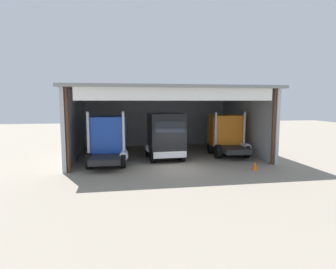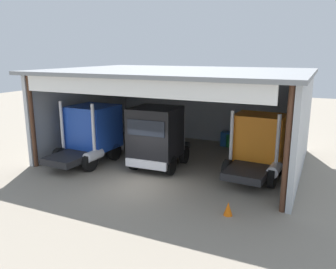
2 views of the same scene
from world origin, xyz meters
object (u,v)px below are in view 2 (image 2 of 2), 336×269
at_px(truck_blue_right_bay, 91,132).
at_px(truck_black_center_left_bay, 157,136).
at_px(traffic_cone, 228,209).
at_px(truck_orange_yard_outside, 258,144).
at_px(tool_cart, 228,139).
at_px(oil_drum, 230,140).

xyz_separation_m(truck_blue_right_bay, truck_black_center_left_bay, (4.13, 0.46, 0.09)).
bearing_deg(traffic_cone, truck_orange_yard_outside, 88.69).
height_order(truck_orange_yard_outside, traffic_cone, truck_orange_yard_outside).
distance_m(truck_orange_yard_outside, traffic_cone, 5.37).
xyz_separation_m(truck_blue_right_bay, tool_cart, (6.47, 6.70, -1.26)).
bearing_deg(truck_black_center_left_bay, tool_cart, -113.35).
bearing_deg(oil_drum, traffic_cone, -75.37).
bearing_deg(truck_black_center_left_bay, truck_orange_yard_outside, -169.39).
distance_m(truck_orange_yard_outside, tool_cart, 5.90).
bearing_deg(oil_drum, tool_cart, 148.88).
xyz_separation_m(truck_black_center_left_bay, tool_cart, (2.34, 6.24, -1.34)).
relative_size(truck_black_center_left_bay, traffic_cone, 8.22).
xyz_separation_m(truck_orange_yard_outside, traffic_cone, (-0.12, -5.19, -1.40)).
relative_size(truck_blue_right_bay, oil_drum, 5.42).
bearing_deg(truck_black_center_left_bay, oil_drum, -115.21).
bearing_deg(truck_orange_yard_outside, truck_blue_right_bay, -166.48).
distance_m(truck_blue_right_bay, truck_orange_yard_outside, 9.56).
relative_size(truck_black_center_left_bay, oil_drum, 5.19).
bearing_deg(truck_black_center_left_bay, truck_blue_right_bay, 3.54).
xyz_separation_m(truck_black_center_left_bay, traffic_cone, (5.15, -3.93, -1.56)).
bearing_deg(tool_cart, truck_blue_right_bay, -133.98).
distance_m(oil_drum, tool_cart, 0.23).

